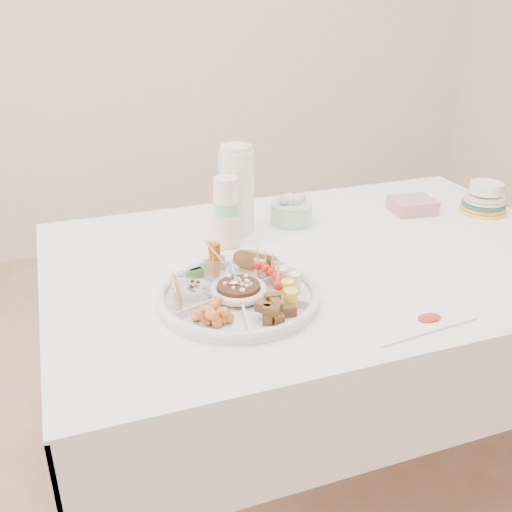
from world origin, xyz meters
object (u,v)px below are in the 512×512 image
object	(u,v)px
dining_table	(317,365)
plate_stack	(485,198)
party_tray	(239,293)
thermos	(237,189)

from	to	relation	value
dining_table	plate_stack	xyz separation A→B (m)	(0.65, 0.12, 0.43)
dining_table	party_tray	xyz separation A→B (m)	(-0.31, -0.17, 0.40)
dining_table	plate_stack	bearing A→B (deg)	10.71
thermos	plate_stack	world-z (taller)	thermos
party_tray	thermos	xyz separation A→B (m)	(0.13, 0.41, 0.11)
party_tray	plate_stack	bearing A→B (deg)	17.21
party_tray	dining_table	bearing A→B (deg)	29.34
thermos	plate_stack	size ratio (longest dim) A/B	1.81
dining_table	thermos	distance (m)	0.60
party_tray	plate_stack	distance (m)	1.00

